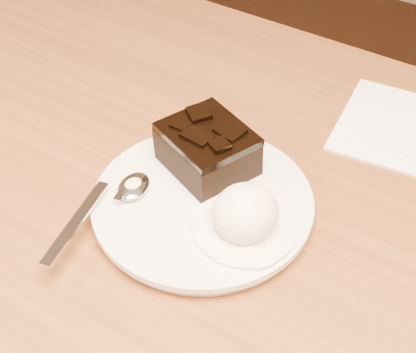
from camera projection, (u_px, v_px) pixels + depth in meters
The scene contains 10 objects.
plate at pixel (202, 205), 0.62m from camera, with size 0.22×0.22×0.02m, color silver.
brownie at pixel (207, 151), 0.64m from camera, with size 0.09×0.07×0.04m, color black.
ice_cream_scoop at pixel (246, 213), 0.58m from camera, with size 0.06×0.06×0.05m, color white.
melt_puddle at pixel (245, 228), 0.59m from camera, with size 0.10×0.10×0.00m, color white.
spoon at pixel (134, 188), 0.62m from camera, with size 0.03×0.17×0.01m, color silver, non-canonical shape.
napkin at pixel (405, 128), 0.72m from camera, with size 0.15×0.15×0.01m, color white.
crumb_a at pixel (184, 172), 0.64m from camera, with size 0.01×0.01×0.00m, color black.
crumb_b at pixel (243, 206), 0.61m from camera, with size 0.01×0.01×0.00m, color black.
crumb_c at pixel (204, 195), 0.62m from camera, with size 0.01×0.00×0.00m, color black.
crumb_d at pixel (229, 212), 0.60m from camera, with size 0.01×0.01×0.00m, color black.
Camera 1 is at (0.17, -0.33, 1.21)m, focal length 54.93 mm.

